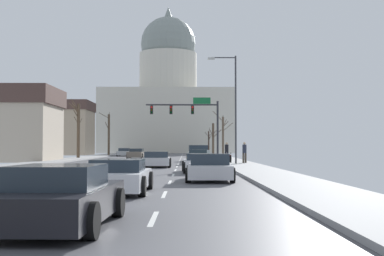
{
  "coord_description": "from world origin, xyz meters",
  "views": [
    {
      "loc": [
        4.21,
        -39.87,
        1.57
      ],
      "look_at": [
        5.04,
        32.7,
        4.2
      ],
      "focal_mm": 45.76,
      "sensor_mm": 36.0,
      "label": 1
    }
  ],
  "objects_px": {
    "pedestrian_00": "(227,151)",
    "sedan_near_06": "(60,198)",
    "pedestrian_01": "(244,151)",
    "street_lamp_right": "(232,100)",
    "sedan_near_03": "(200,163)",
    "bicycle_parked": "(230,158)",
    "sedan_near_05": "(119,177)",
    "sedan_oncoming_00": "(136,154)",
    "pickup_truck_near_00": "(198,154)",
    "signal_gantry": "(192,115)",
    "sedan_near_02": "(157,160)",
    "sedan_near_01": "(198,157)",
    "sedan_near_04": "(210,168)",
    "sedan_oncoming_01": "(124,152)"
  },
  "relations": [
    {
      "from": "pedestrian_00",
      "to": "sedan_near_06",
      "type": "bearing_deg",
      "value": -99.82
    },
    {
      "from": "pedestrian_01",
      "to": "street_lamp_right",
      "type": "bearing_deg",
      "value": -137.03
    },
    {
      "from": "sedan_near_03",
      "to": "bicycle_parked",
      "type": "distance_m",
      "value": 13.14
    },
    {
      "from": "sedan_near_05",
      "to": "sedan_near_03",
      "type": "bearing_deg",
      "value": 76.3
    },
    {
      "from": "street_lamp_right",
      "to": "sedan_oncoming_00",
      "type": "bearing_deg",
      "value": 115.5
    },
    {
      "from": "sedan_near_06",
      "to": "pedestrian_01",
      "type": "relative_size",
      "value": 2.48
    },
    {
      "from": "street_lamp_right",
      "to": "pickup_truck_near_00",
      "type": "xyz_separation_m",
      "value": [
        -2.5,
        10.08,
        -4.54
      ]
    },
    {
      "from": "signal_gantry",
      "to": "pickup_truck_near_00",
      "type": "distance_m",
      "value": 5.5
    },
    {
      "from": "signal_gantry",
      "to": "sedan_near_06",
      "type": "relative_size",
      "value": 1.84
    },
    {
      "from": "sedan_near_02",
      "to": "sedan_near_01",
      "type": "bearing_deg",
      "value": 62.43
    },
    {
      "from": "pedestrian_01",
      "to": "pedestrian_00",
      "type": "bearing_deg",
      "value": 103.64
    },
    {
      "from": "signal_gantry",
      "to": "sedan_near_01",
      "type": "distance_m",
      "value": 11.77
    },
    {
      "from": "sedan_near_06",
      "to": "sedan_oncoming_00",
      "type": "distance_m",
      "value": 50.82
    },
    {
      "from": "sedan_oncoming_00",
      "to": "pedestrian_00",
      "type": "distance_m",
      "value": 18.12
    },
    {
      "from": "sedan_near_06",
      "to": "sedan_oncoming_00",
      "type": "xyz_separation_m",
      "value": [
        -3.74,
        50.68,
        0.02
      ]
    },
    {
      "from": "sedan_near_05",
      "to": "pickup_truck_near_00",
      "type": "bearing_deg",
      "value": 84.06
    },
    {
      "from": "street_lamp_right",
      "to": "sedan_near_05",
      "type": "distance_m",
      "value": 24.32
    },
    {
      "from": "street_lamp_right",
      "to": "sedan_near_04",
      "type": "bearing_deg",
      "value": -98.69
    },
    {
      "from": "sedan_near_02",
      "to": "pedestrian_01",
      "type": "xyz_separation_m",
      "value": [
        7.0,
        4.48,
        0.56
      ]
    },
    {
      "from": "sedan_near_01",
      "to": "bicycle_parked",
      "type": "distance_m",
      "value": 2.79
    },
    {
      "from": "signal_gantry",
      "to": "bicycle_parked",
      "type": "xyz_separation_m",
      "value": [
        3.18,
        -11.41,
        -4.46
      ]
    },
    {
      "from": "sedan_near_01",
      "to": "sedan_oncoming_01",
      "type": "distance_m",
      "value": 33.32
    },
    {
      "from": "sedan_near_06",
      "to": "sedan_oncoming_00",
      "type": "relative_size",
      "value": 0.97
    },
    {
      "from": "pickup_truck_near_00",
      "to": "sedan_near_02",
      "type": "relative_size",
      "value": 1.35
    },
    {
      "from": "sedan_near_02",
      "to": "sedan_near_04",
      "type": "distance_m",
      "value": 14.42
    },
    {
      "from": "sedan_near_02",
      "to": "pedestrian_01",
      "type": "relative_size",
      "value": 2.49
    },
    {
      "from": "pickup_truck_near_00",
      "to": "sedan_near_05",
      "type": "bearing_deg",
      "value": -95.94
    },
    {
      "from": "sedan_near_01",
      "to": "sedan_oncoming_00",
      "type": "relative_size",
      "value": 1.0
    },
    {
      "from": "pickup_truck_near_00",
      "to": "sedan_near_06",
      "type": "relative_size",
      "value": 1.35
    },
    {
      "from": "sedan_near_02",
      "to": "sedan_near_06",
      "type": "distance_m",
      "value": 26.49
    },
    {
      "from": "sedan_oncoming_01",
      "to": "bicycle_parked",
      "type": "xyz_separation_m",
      "value": [
        13.09,
        -32.16,
        -0.08
      ]
    },
    {
      "from": "pedestrian_01",
      "to": "bicycle_parked",
      "type": "bearing_deg",
      "value": 134.02
    },
    {
      "from": "sedan_oncoming_01",
      "to": "pedestrian_01",
      "type": "height_order",
      "value": "pedestrian_01"
    },
    {
      "from": "sedan_oncoming_00",
      "to": "pedestrian_00",
      "type": "xyz_separation_m",
      "value": [
        9.89,
        -15.18,
        0.53
      ]
    },
    {
      "from": "sedan_near_04",
      "to": "pedestrian_00",
      "type": "xyz_separation_m",
      "value": [
        2.67,
        23.07,
        0.55
      ]
    },
    {
      "from": "sedan_near_05",
      "to": "sedan_near_06",
      "type": "height_order",
      "value": "sedan_near_06"
    },
    {
      "from": "street_lamp_right",
      "to": "pedestrian_01",
      "type": "xyz_separation_m",
      "value": [
        1.1,
        1.02,
        -4.16
      ]
    },
    {
      "from": "pickup_truck_near_00",
      "to": "sedan_oncoming_00",
      "type": "relative_size",
      "value": 1.32
    },
    {
      "from": "pedestrian_00",
      "to": "bicycle_parked",
      "type": "xyz_separation_m",
      "value": [
        0.02,
        -3.42,
        -0.63
      ]
    },
    {
      "from": "bicycle_parked",
      "to": "pickup_truck_near_00",
      "type": "bearing_deg",
      "value": 107.58
    },
    {
      "from": "street_lamp_right",
      "to": "bicycle_parked",
      "type": "relative_size",
      "value": 4.93
    },
    {
      "from": "sedan_near_01",
      "to": "sedan_oncoming_00",
      "type": "distance_m",
      "value": 19.48
    },
    {
      "from": "sedan_near_02",
      "to": "sedan_near_06",
      "type": "height_order",
      "value": "sedan_near_06"
    },
    {
      "from": "sedan_oncoming_01",
      "to": "pedestrian_00",
      "type": "bearing_deg",
      "value": -65.55
    },
    {
      "from": "pickup_truck_near_00",
      "to": "signal_gantry",
      "type": "bearing_deg",
      "value": 100.81
    },
    {
      "from": "pedestrian_00",
      "to": "sedan_near_05",
      "type": "bearing_deg",
      "value": -101.72
    },
    {
      "from": "sedan_near_03",
      "to": "sedan_near_05",
      "type": "distance_m",
      "value": 12.8
    },
    {
      "from": "sedan_near_02",
      "to": "sedan_near_04",
      "type": "bearing_deg",
      "value": -77.06
    },
    {
      "from": "sedan_near_05",
      "to": "sedan_oncoming_00",
      "type": "distance_m",
      "value": 44.02
    },
    {
      "from": "sedan_near_04",
      "to": "sedan_oncoming_01",
      "type": "relative_size",
      "value": 0.93
    }
  ]
}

